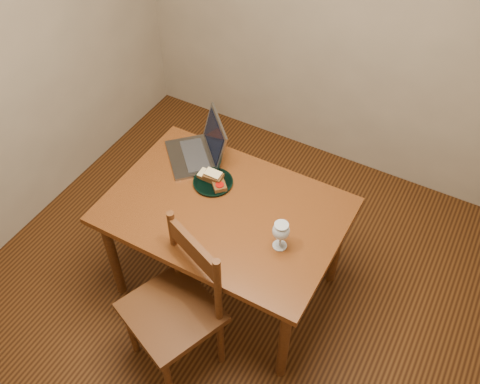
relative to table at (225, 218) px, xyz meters
The scene contains 10 objects.
floor 0.68m from the table, 47.85° to the right, with size 3.20×3.20×0.02m, color black.
back_wall 1.64m from the table, 86.52° to the left, with size 3.20×0.02×2.60m, color gray.
table is the anchor object (origin of this frame).
chair 0.56m from the table, 88.87° to the right, with size 0.59×0.58×0.49m.
plate 0.22m from the table, 139.44° to the left, with size 0.23×0.23×0.02m, color black.
sandwich_cheese 0.27m from the table, 143.43° to the left, with size 0.12×0.07×0.04m, color #381E0C, non-canonical shape.
sandwich_tomato 0.21m from the table, 132.31° to the left, with size 0.12×0.07×0.04m, color #381E0C, non-canonical shape.
sandwich_top 0.25m from the table, 138.28° to the left, with size 0.11×0.06×0.03m, color #381E0C, non-canonical shape.
milk_glass 0.43m from the table, 12.60° to the right, with size 0.09×0.09×0.17m, color white, non-canonical shape.
laptop 0.48m from the table, 138.02° to the left, with size 0.47×0.47×0.25m.
Camera 1 is at (0.94, -1.56, 2.95)m, focal length 40.00 mm.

